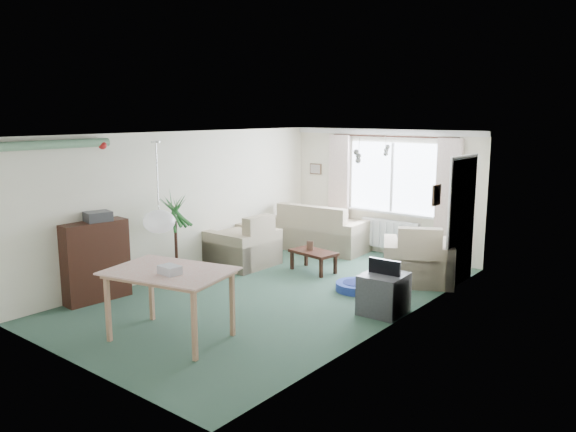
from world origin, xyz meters
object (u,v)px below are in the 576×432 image
Objects in this scene: houseplant at (176,238)px; pet_bed at (356,287)px; tv_cube at (384,294)px; dining_table at (171,305)px; coffee_table at (313,261)px; bookshelf at (95,261)px; armchair_corner at (418,252)px; armchair_left at (243,239)px; sofa at (321,226)px.

houseplant reaches higher than pet_bed.
tv_cube is at bearing 13.21° from houseplant.
coffee_table is at bearing 96.41° from dining_table.
bookshelf is (-1.58, -3.19, 0.40)m from coffee_table.
armchair_corner is 1.23m from pet_bed.
dining_table is (1.63, -2.99, -0.05)m from armchair_left.
pet_bed is at bearing 90.15° from armchair_left.
houseplant is at bearing -126.98° from coffee_table.
sofa is at bearing 104.17° from dining_table.
tv_cube is (1.57, 2.38, -0.14)m from dining_table.
armchair_left is 0.90× the size of bookshelf.
armchair_corner is at bearing 72.61° from dining_table.
armchair_corner is at bearing 54.12° from bookshelf.
coffee_table is 3.58m from bookshelf.
armchair_left is at bearing 73.32° from sofa.
sofa reaches higher than tv_cube.
coffee_table is 0.56× the size of houseplant.
armchair_left is 1.43m from houseplant.
armchair_corner is 0.74× the size of houseplant.
houseplant is 3.47m from tv_cube.
armchair_corner reaches higher than coffee_table.
sofa is 1.39× the size of dining_table.
armchair_corner is 4.98m from bookshelf.
armchair_left is (-2.89, -1.04, -0.01)m from armchair_corner.
sofa is 2.31× the size of coffee_table.
tv_cube is (3.20, -0.61, -0.20)m from armchair_left.
coffee_table is 2.38m from houseplant.
houseplant is (-1.39, -1.85, 0.54)m from coffee_table.
dining_table is at bearing -104.26° from pet_bed.
coffee_table is 1.33× the size of tv_cube.
tv_cube is at bearing 56.61° from dining_table.
armchair_left is at bearing -160.03° from coffee_table.
houseplant is at bearing 10.20° from armchair_corner.
pet_bed is at bearing 132.01° from sofa.
sofa is at bearing -47.02° from armchair_corner.
sofa is 2.63m from armchair_corner.
dining_table is 2.22× the size of tv_cube.
armchair_left is 1.31× the size of coffee_table.
sofa is 4.68m from bookshelf.
dining_table is at bearing -126.38° from tv_cube.
dining_table is 2.86m from tv_cube.
bookshelf reaches higher than sofa.
bookshelf reaches higher than dining_table.
houseplant is (-3.04, -2.44, 0.24)m from armchair_corner.
pet_bed is at bearing 75.74° from dining_table.
coffee_table is at bearing 148.52° from tv_cube.
armchair_corner is at bearing 109.99° from armchair_left.
bookshelf is 1.93× the size of tv_cube.
armchair_left is 3.26m from tv_cube.
bookshelf is (-3.23, -3.78, 0.10)m from armchair_corner.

